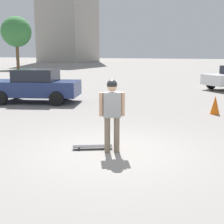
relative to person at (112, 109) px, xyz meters
The scene contains 6 objects.
ground_plane 1.02m from the person, ahead, with size 220.00×220.00×0.00m, color gray.
person is the anchor object (origin of this frame).
skateboard 1.09m from the person, 87.36° to the left, with size 0.60×0.92×0.08m.
car_parked_near 8.20m from the person, 48.99° to the left, with size 2.99×4.42×1.53m.
tree_distant 38.49m from the person, 42.91° to the left, with size 4.04×4.04×7.03m.
traffic_cone 6.00m from the person, 17.08° to the right, with size 0.36×0.36×0.70m.
Camera 1 is at (-6.39, -2.75, 2.28)m, focal length 50.00 mm.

